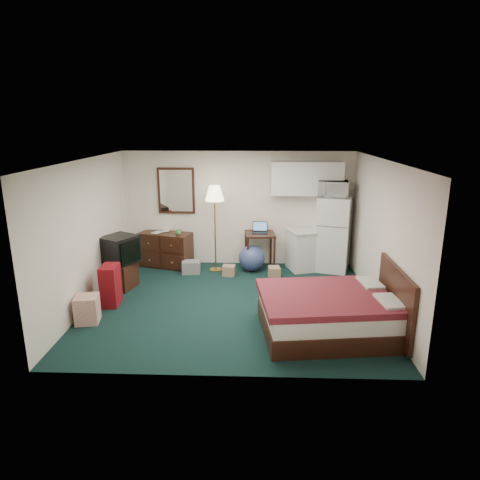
{
  "coord_description": "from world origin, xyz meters",
  "views": [
    {
      "loc": [
        0.38,
        -6.97,
        3.09
      ],
      "look_at": [
        0.12,
        0.12,
        1.13
      ],
      "focal_mm": 32.0,
      "sensor_mm": 36.0,
      "label": 1
    }
  ],
  "objects_px": {
    "floor_lamp": "(215,229)",
    "kitchen_counter": "(307,250)",
    "tv_stand": "(120,275)",
    "bed": "(328,314)",
    "suitcase": "(111,285)",
    "desk": "(260,251)",
    "dresser": "(166,250)",
    "fridge": "(333,234)"
  },
  "relations": [
    {
      "from": "suitcase",
      "to": "floor_lamp",
      "type": "bearing_deg",
      "value": 45.65
    },
    {
      "from": "floor_lamp",
      "to": "kitchen_counter",
      "type": "distance_m",
      "value": 2.04
    },
    {
      "from": "dresser",
      "to": "tv_stand",
      "type": "xyz_separation_m",
      "value": [
        -0.62,
        -1.31,
        -0.13
      ]
    },
    {
      "from": "kitchen_counter",
      "to": "bed",
      "type": "height_order",
      "value": "kitchen_counter"
    },
    {
      "from": "dresser",
      "to": "desk",
      "type": "height_order",
      "value": "desk"
    },
    {
      "from": "desk",
      "to": "suitcase",
      "type": "bearing_deg",
      "value": -147.54
    },
    {
      "from": "floor_lamp",
      "to": "suitcase",
      "type": "relative_size",
      "value": 2.56
    },
    {
      "from": "fridge",
      "to": "bed",
      "type": "xyz_separation_m",
      "value": [
        -0.56,
        -2.92,
        -0.49
      ]
    },
    {
      "from": "tv_stand",
      "to": "bed",
      "type": "bearing_deg",
      "value": -10.81
    },
    {
      "from": "dresser",
      "to": "tv_stand",
      "type": "height_order",
      "value": "dresser"
    },
    {
      "from": "kitchen_counter",
      "to": "suitcase",
      "type": "height_order",
      "value": "kitchen_counter"
    },
    {
      "from": "kitchen_counter",
      "to": "bed",
      "type": "relative_size",
      "value": 0.44
    },
    {
      "from": "suitcase",
      "to": "tv_stand",
      "type": "bearing_deg",
      "value": 93.13
    },
    {
      "from": "desk",
      "to": "tv_stand",
      "type": "distance_m",
      "value": 2.97
    },
    {
      "from": "dresser",
      "to": "kitchen_counter",
      "type": "xyz_separation_m",
      "value": [
        3.09,
        -0.07,
        0.04
      ]
    },
    {
      "from": "floor_lamp",
      "to": "desk",
      "type": "height_order",
      "value": "floor_lamp"
    },
    {
      "from": "dresser",
      "to": "bed",
      "type": "xyz_separation_m",
      "value": [
        3.07,
        -3.02,
        -0.07
      ]
    },
    {
      "from": "fridge",
      "to": "suitcase",
      "type": "xyz_separation_m",
      "value": [
        -4.16,
        -2.01,
        -0.44
      ]
    },
    {
      "from": "dresser",
      "to": "tv_stand",
      "type": "bearing_deg",
      "value": -98.89
    },
    {
      "from": "desk",
      "to": "fridge",
      "type": "xyz_separation_m",
      "value": [
        1.56,
        -0.05,
        0.4
      ]
    },
    {
      "from": "kitchen_counter",
      "to": "bed",
      "type": "distance_m",
      "value": 2.95
    },
    {
      "from": "desk",
      "to": "tv_stand",
      "type": "bearing_deg",
      "value": -160.68
    },
    {
      "from": "fridge",
      "to": "desk",
      "type": "bearing_deg",
      "value": -165.27
    },
    {
      "from": "kitchen_counter",
      "to": "tv_stand",
      "type": "height_order",
      "value": "kitchen_counter"
    },
    {
      "from": "floor_lamp",
      "to": "bed",
      "type": "distance_m",
      "value": 3.44
    },
    {
      "from": "fridge",
      "to": "suitcase",
      "type": "bearing_deg",
      "value": -137.67
    },
    {
      "from": "desk",
      "to": "suitcase",
      "type": "xyz_separation_m",
      "value": [
        -2.6,
        -2.06,
        -0.04
      ]
    },
    {
      "from": "kitchen_counter",
      "to": "suitcase",
      "type": "bearing_deg",
      "value": -167.99
    },
    {
      "from": "dresser",
      "to": "tv_stand",
      "type": "relative_size",
      "value": 2.06
    },
    {
      "from": "floor_lamp",
      "to": "kitchen_counter",
      "type": "xyz_separation_m",
      "value": [
        1.97,
        0.17,
        -0.5
      ]
    },
    {
      "from": "floor_lamp",
      "to": "fridge",
      "type": "relative_size",
      "value": 1.15
    },
    {
      "from": "desk",
      "to": "bed",
      "type": "relative_size",
      "value": 0.41
    },
    {
      "from": "kitchen_counter",
      "to": "suitcase",
      "type": "xyz_separation_m",
      "value": [
        -3.63,
        -2.04,
        -0.06
      ]
    },
    {
      "from": "fridge",
      "to": "floor_lamp",
      "type": "bearing_deg",
      "value": -160.16
    },
    {
      "from": "floor_lamp",
      "to": "kitchen_counter",
      "type": "relative_size",
      "value": 2.18
    },
    {
      "from": "fridge",
      "to": "tv_stand",
      "type": "xyz_separation_m",
      "value": [
        -4.24,
        -1.21,
        -0.55
      ]
    },
    {
      "from": "suitcase",
      "to": "kitchen_counter",
      "type": "bearing_deg",
      "value": 26.58
    },
    {
      "from": "bed",
      "to": "suitcase",
      "type": "relative_size",
      "value": 2.7
    },
    {
      "from": "kitchen_counter",
      "to": "fridge",
      "type": "bearing_deg",
      "value": -20.53
    },
    {
      "from": "floor_lamp",
      "to": "kitchen_counter",
      "type": "bearing_deg",
      "value": 5.01
    },
    {
      "from": "desk",
      "to": "fridge",
      "type": "relative_size",
      "value": 0.49
    },
    {
      "from": "tv_stand",
      "to": "suitcase",
      "type": "height_order",
      "value": "suitcase"
    }
  ]
}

